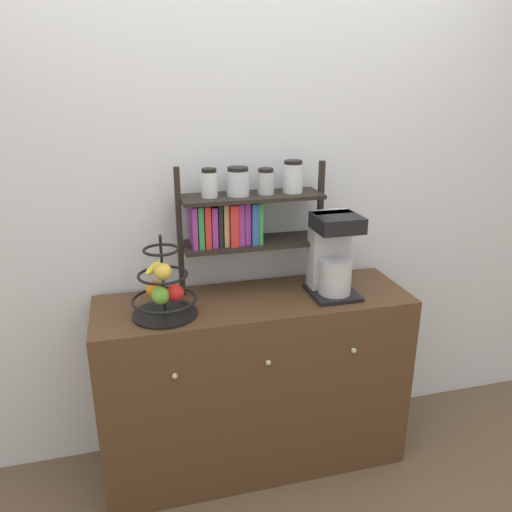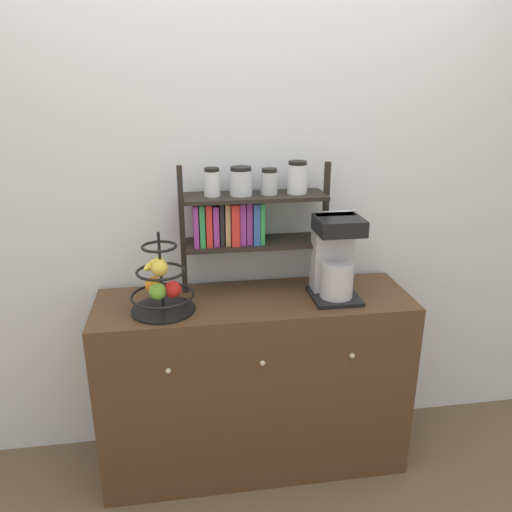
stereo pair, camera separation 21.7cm
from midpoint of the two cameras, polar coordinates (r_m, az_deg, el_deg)
ground_plane at (r=2.57m, az=3.33°, el=-25.22°), size 12.00×12.00×0.00m
wall_back at (r=2.36m, az=1.49°, el=7.16°), size 7.00×0.05×2.60m
sideboard at (r=2.46m, az=2.44°, el=-14.32°), size 1.42×0.46×0.87m
coffee_maker at (r=2.25m, az=11.74°, el=-0.18°), size 0.21×0.23×0.38m
fruit_stand at (r=2.10m, az=-7.91°, el=-3.49°), size 0.27×0.27×0.35m
shelf_hutch at (r=2.24m, az=1.40°, el=4.96°), size 0.68×0.20×0.59m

